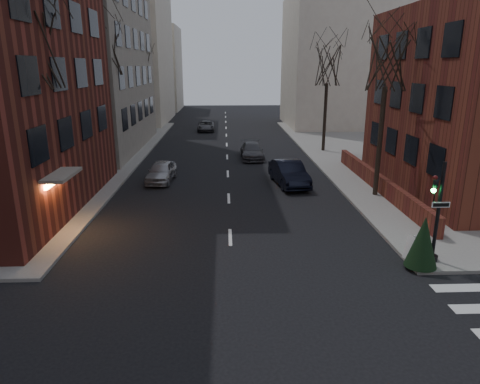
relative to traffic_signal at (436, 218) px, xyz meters
name	(u,v)px	position (x,y,z in m)	size (l,w,h in m)	color
low_wall_right	(378,182)	(1.36, 10.01, -1.26)	(0.35, 16.00, 1.00)	maroon
building_distant_la	(114,55)	(-22.94, 46.01, 7.09)	(14.00, 16.00, 18.00)	beige
building_distant_ra	(343,62)	(7.06, 41.01, 6.09)	(14.00, 14.00, 16.00)	beige
building_distant_lb	(151,69)	(-20.94, 63.01, 5.09)	(10.00, 12.00, 14.00)	beige
traffic_signal	(436,218)	(0.00, 0.00, 0.00)	(0.76, 0.44, 4.00)	black
tree_left_a	(29,45)	(-16.74, 5.01, 6.56)	(4.18, 4.18, 10.26)	#2D231C
tree_left_b	(102,46)	(-16.74, 17.01, 7.00)	(4.40, 4.40, 10.80)	#2D231C
tree_left_c	(140,61)	(-16.74, 31.01, 6.12)	(3.96, 3.96, 9.72)	#2D231C
tree_right_a	(388,57)	(0.86, 9.01, 6.12)	(3.96, 3.96, 9.72)	#2D231C
tree_right_b	(328,66)	(0.86, 23.01, 5.68)	(3.74, 3.74, 9.18)	#2D231C
streetlamp_near	(102,119)	(-16.14, 13.01, 2.33)	(0.36, 0.36, 6.28)	black
streetlamp_far	(151,97)	(-16.14, 33.01, 2.33)	(0.36, 0.36, 6.28)	black
parked_sedan	(289,173)	(-3.94, 11.87, -1.11)	(1.69, 4.83, 1.59)	black
car_lane_silver	(161,172)	(-12.46, 13.05, -1.22)	(1.63, 4.04, 1.38)	#A4A4A9
car_lane_gray	(252,151)	(-5.84, 20.31, -1.25)	(1.83, 4.51, 1.31)	#434349
car_lane_far	(206,126)	(-10.36, 36.44, -1.32)	(1.97, 4.26, 1.18)	#47474C
sandwich_board	(415,249)	(-0.64, 0.02, -1.27)	(0.43, 0.60, 0.97)	white
evergreen_shrub	(423,242)	(-0.64, -0.49, -0.75)	(1.21, 1.21, 2.02)	black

